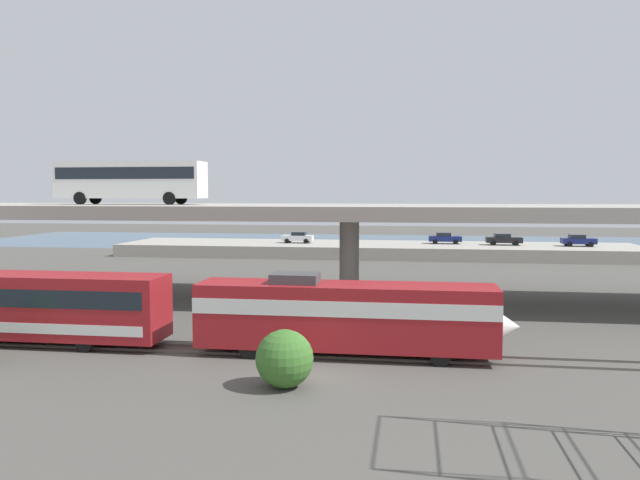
% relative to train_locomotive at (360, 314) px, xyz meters
% --- Properties ---
extents(ground_plane, '(260.00, 260.00, 0.00)m').
position_rel_train_locomotive_xyz_m(ground_plane, '(-2.16, -4.00, -2.19)').
color(ground_plane, '#4C4944').
extents(rail_strip_near, '(110.00, 0.12, 0.12)m').
position_rel_train_locomotive_xyz_m(rail_strip_near, '(-2.16, -0.71, -2.13)').
color(rail_strip_near, '#59544C').
rests_on(rail_strip_near, ground_plane).
extents(rail_strip_far, '(110.00, 0.12, 0.12)m').
position_rel_train_locomotive_xyz_m(rail_strip_far, '(-2.16, 0.71, -2.13)').
color(rail_strip_far, '#59544C').
rests_on(rail_strip_far, ground_plane).
extents(train_locomotive, '(16.12, 3.04, 4.18)m').
position_rel_train_locomotive_xyz_m(train_locomotive, '(0.00, 0.00, 0.00)').
color(train_locomotive, maroon).
rests_on(train_locomotive, ground_plane).
extents(highway_overpass, '(96.00, 12.78, 7.36)m').
position_rel_train_locomotive_xyz_m(highway_overpass, '(-2.16, 16.00, 4.54)').
color(highway_overpass, '#9E998E').
rests_on(highway_overpass, ground_plane).
extents(transit_bus_on_overpass, '(12.00, 2.68, 3.40)m').
position_rel_train_locomotive_xyz_m(transit_bus_on_overpass, '(-19.79, 16.22, 7.23)').
color(transit_bus_on_overpass, silver).
rests_on(transit_bus_on_overpass, highway_overpass).
extents(pier_parking_lot, '(67.46, 13.03, 1.57)m').
position_rel_train_locomotive_xyz_m(pier_parking_lot, '(-2.16, 51.00, -1.41)').
color(pier_parking_lot, '#9E998E').
rests_on(pier_parking_lot, ground_plane).
extents(parked_car_0, '(4.28, 1.90, 1.50)m').
position_rel_train_locomotive_xyz_m(parked_car_0, '(6.90, 52.45, 0.15)').
color(parked_car_0, navy).
rests_on(parked_car_0, pier_parking_lot).
extents(parked_car_1, '(4.15, 1.91, 1.50)m').
position_rel_train_locomotive_xyz_m(parked_car_1, '(-12.60, 50.83, 0.15)').
color(parked_car_1, silver).
rests_on(parked_car_1, pier_parking_lot).
extents(parked_car_2, '(4.08, 1.98, 1.50)m').
position_rel_train_locomotive_xyz_m(parked_car_2, '(23.35, 50.88, 0.15)').
color(parked_car_2, navy).
rests_on(parked_car_2, pier_parking_lot).
extents(parked_car_3, '(4.50, 1.94, 1.50)m').
position_rel_train_locomotive_xyz_m(parked_car_3, '(14.30, 51.40, 0.15)').
color(parked_car_3, black).
rests_on(parked_car_3, pier_parking_lot).
extents(harbor_water, '(140.00, 36.00, 0.01)m').
position_rel_train_locomotive_xyz_m(harbor_water, '(-2.16, 74.00, -2.19)').
color(harbor_water, '#2D5170').
rests_on(harbor_water, ground_plane).
extents(shrub_right, '(2.48, 2.48, 2.48)m').
position_rel_train_locomotive_xyz_m(shrub_right, '(-2.75, -5.52, -0.95)').
color(shrub_right, '#386928').
rests_on(shrub_right, ground_plane).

